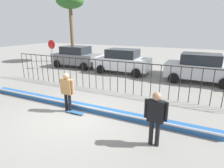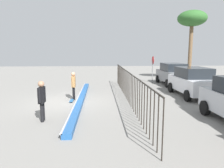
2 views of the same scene
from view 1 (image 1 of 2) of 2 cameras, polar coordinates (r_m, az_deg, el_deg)
ground_plane at (r=8.09m, az=-11.53°, el=-9.18°), size 60.00×60.00×0.00m
bowl_coping_ledge at (r=8.51m, az=-8.98°, el=-6.80°), size 11.00×0.40×0.27m
perimeter_fence at (r=10.51m, az=-0.57°, el=3.54°), size 14.04×0.04×1.76m
skateboarder at (r=8.10m, az=-13.53°, el=-1.44°), size 0.69×0.26×1.71m
skateboard at (r=8.15m, az=-11.14°, el=-8.47°), size 0.80×0.20×0.07m
camera_operator at (r=5.75m, az=13.14°, el=-8.94°), size 0.70×0.26×1.73m
parked_car_gray at (r=17.61m, az=-10.93°, el=8.22°), size 4.30×2.12×1.90m
parked_car_white at (r=14.97m, az=3.23°, el=7.03°), size 4.30×2.12×1.90m
parked_car_silver at (r=13.59m, az=25.14°, el=4.47°), size 4.30×2.12×1.90m
stop_sign at (r=17.29m, az=-17.83°, el=9.73°), size 0.76×0.07×2.50m
palm_tree_short at (r=20.72m, az=-12.64°, el=22.95°), size 2.74×2.74×6.81m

